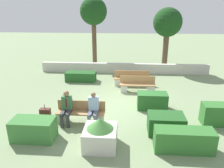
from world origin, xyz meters
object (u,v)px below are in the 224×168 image
(bench_front, at_px, (81,114))
(suitcase, at_px, (46,116))
(bench_left_side, at_px, (137,86))
(person_seated_man, at_px, (66,106))
(planter_corner_left, at_px, (100,134))
(tree_leftmost, at_px, (94,13))
(bench_right_side, at_px, (132,80))
(tree_center_left, at_px, (167,24))
(person_seated_woman, at_px, (93,107))

(bench_front, relative_size, suitcase, 2.37)
(bench_left_side, bearing_deg, person_seated_man, -119.83)
(planter_corner_left, distance_m, tree_leftmost, 11.15)
(bench_right_side, distance_m, tree_center_left, 5.53)
(bench_left_side, bearing_deg, bench_right_side, 114.69)
(bench_front, height_order, tree_center_left, tree_center_left)
(tree_center_left, bearing_deg, bench_left_side, -113.69)
(person_seated_man, relative_size, suitcase, 1.65)
(bench_front, height_order, bench_right_side, same)
(planter_corner_left, xyz_separation_m, tree_center_left, (3.61, 10.10, 2.80))
(bench_front, bearing_deg, planter_corner_left, -58.41)
(tree_leftmost, bearing_deg, person_seated_woman, -81.97)
(bench_front, height_order, planter_corner_left, planter_corner_left)
(bench_front, xyz_separation_m, suitcase, (-1.39, -0.18, -0.02))
(bench_front, xyz_separation_m, tree_leftmost, (-0.73, 8.84, 3.66))
(bench_right_side, height_order, person_seated_woman, person_seated_woman)
(bench_front, distance_m, planter_corner_left, 1.89)
(tree_leftmost, bearing_deg, bench_right_side, -56.64)
(bench_front, xyz_separation_m, person_seated_woman, (0.53, -0.14, 0.39))
(bench_right_side, relative_size, person_seated_man, 1.55)
(bench_right_side, bearing_deg, planter_corner_left, -91.18)
(bench_right_side, xyz_separation_m, suitcase, (-3.49, -4.71, -0.03))
(bench_front, relative_size, bench_right_side, 0.93)
(bench_left_side, height_order, tree_center_left, tree_center_left)
(planter_corner_left, xyz_separation_m, suitcase, (-2.37, 1.42, -0.17))
(planter_corner_left, bearing_deg, person_seated_man, 135.87)
(bench_left_side, height_order, planter_corner_left, planter_corner_left)
(bench_left_side, relative_size, tree_leftmost, 0.38)
(bench_left_side, xyz_separation_m, tree_leftmost, (-3.13, 5.34, 3.66))
(person_seated_man, bearing_deg, planter_corner_left, -44.13)
(bench_front, relative_size, person_seated_man, 1.44)
(bench_left_side, bearing_deg, person_seated_woman, -108.14)
(bench_left_side, xyz_separation_m, person_seated_man, (-2.92, -3.63, 0.42))
(planter_corner_left, distance_m, suitcase, 2.77)
(bench_right_side, distance_m, person_seated_man, 5.38)
(bench_front, relative_size, bench_left_side, 1.01)
(tree_leftmost, xyz_separation_m, tree_center_left, (5.32, -0.34, -0.71))
(planter_corner_left, bearing_deg, person_seated_woman, 107.15)
(person_seated_man, xyz_separation_m, suitcase, (-0.86, -0.04, -0.44))
(bench_front, distance_m, person_seated_man, 0.68)
(bench_right_side, height_order, tree_leftmost, tree_leftmost)
(bench_front, relative_size, tree_leftmost, 0.38)
(bench_right_side, xyz_separation_m, person_seated_woman, (-1.57, -4.68, 0.39))
(bench_front, xyz_separation_m, tree_center_left, (4.59, 8.50, 2.95))
(person_seated_woman, distance_m, tree_center_left, 9.88)
(person_seated_man, height_order, planter_corner_left, person_seated_man)
(bench_front, xyz_separation_m, planter_corner_left, (0.98, -1.60, 0.15))
(person_seated_man, xyz_separation_m, tree_leftmost, (-0.21, 8.98, 3.24))
(planter_corner_left, height_order, tree_center_left, tree_center_left)
(person_seated_man, height_order, tree_leftmost, tree_leftmost)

